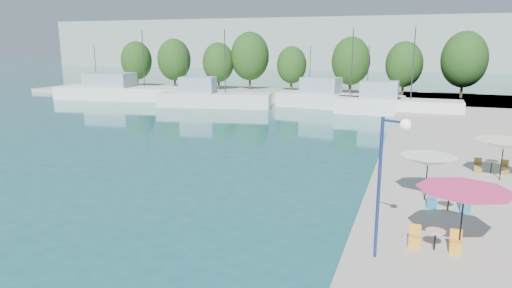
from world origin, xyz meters
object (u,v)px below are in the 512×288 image
at_px(trawler_03, 335,100).
at_px(trawler_04, 394,105).
at_px(umbrella_white, 428,161).
at_px(umbrella_pink, 464,196).
at_px(street_lamp, 389,163).
at_px(trawler_01, 128,92).
at_px(trawler_02, 212,98).
at_px(umbrella_cream, 504,145).

bearing_deg(trawler_03, trawler_04, -14.03).
relative_size(trawler_03, trawler_04, 1.15).
relative_size(trawler_04, umbrella_white, 5.23).
xyz_separation_m(umbrella_pink, umbrella_white, (-1.11, 5.60, -0.18)).
xyz_separation_m(umbrella_pink, street_lamp, (-2.53, -1.54, 1.38)).
relative_size(trawler_01, umbrella_white, 8.38).
xyz_separation_m(trawler_01, trawler_03, (30.39, 0.70, 0.00)).
height_order(trawler_01, trawler_02, same).
relative_size(umbrella_pink, umbrella_white, 1.23).
xyz_separation_m(trawler_04, umbrella_white, (3.17, -31.90, 1.46)).
relative_size(trawler_02, umbrella_cream, 4.95).
bearing_deg(umbrella_cream, trawler_02, 138.64).
height_order(umbrella_pink, umbrella_white, umbrella_pink).
distance_m(trawler_03, umbrella_white, 36.53).
xyz_separation_m(trawler_02, umbrella_white, (25.77, -31.01, 1.46)).
bearing_deg(street_lamp, umbrella_pink, 54.28).
relative_size(trawler_03, street_lamp, 3.20).
height_order(trawler_02, street_lamp, trawler_02).
bearing_deg(trawler_01, street_lamp, -53.97).
relative_size(trawler_01, umbrella_pink, 6.79).
bearing_deg(trawler_04, umbrella_white, -83.64).
relative_size(trawler_01, umbrella_cream, 7.40).
xyz_separation_m(trawler_04, umbrella_pink, (4.28, -37.50, 1.64)).
distance_m(trawler_03, umbrella_cream, 33.40).
bearing_deg(trawler_04, trawler_02, -177.05).
bearing_deg(trawler_04, street_lamp, -86.75).
distance_m(trawler_03, trawler_04, 7.92).
xyz_separation_m(umbrella_pink, umbrella_cream, (2.81, 10.46, -0.10)).
distance_m(trawler_02, trawler_03, 15.81).
bearing_deg(trawler_01, trawler_04, -11.16).
height_order(trawler_01, umbrella_white, trawler_01).
xyz_separation_m(trawler_03, umbrella_pink, (11.58, -40.57, 1.64)).
distance_m(trawler_04, umbrella_white, 32.09).
xyz_separation_m(trawler_03, umbrella_cream, (14.39, -30.11, 1.53)).
bearing_deg(street_lamp, trawler_01, 156.63).
height_order(trawler_03, umbrella_pink, trawler_03).
xyz_separation_m(trawler_01, trawler_04, (37.69, -2.37, 0.00)).
distance_m(umbrella_pink, street_lamp, 3.27).
bearing_deg(umbrella_white, umbrella_pink, -78.76).
bearing_deg(umbrella_pink, street_lamp, -148.75).
bearing_deg(trawler_04, umbrella_pink, -82.80).
distance_m(trawler_01, street_lamp, 57.26).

